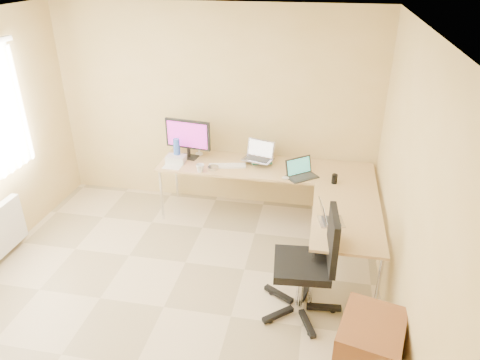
% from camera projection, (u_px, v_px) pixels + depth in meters
% --- Properties ---
extents(floor, '(4.50, 4.50, 0.00)m').
position_uv_depth(floor, '(164.00, 307.00, 4.37)').
color(floor, '#C8B48F').
rests_on(floor, ground).
extents(ceiling, '(4.50, 4.50, 0.00)m').
position_uv_depth(ceiling, '(136.00, 30.00, 3.19)').
color(ceiling, white).
rests_on(ceiling, ground).
extents(wall_back, '(4.50, 0.00, 4.50)m').
position_uv_depth(wall_back, '(215.00, 109.00, 5.74)').
color(wall_back, tan).
rests_on(wall_back, ground).
extents(wall_right, '(0.00, 4.50, 4.50)m').
position_uv_depth(wall_right, '(411.00, 215.00, 3.42)').
color(wall_right, tan).
rests_on(wall_right, ground).
extents(desk_main, '(2.65, 0.70, 0.73)m').
position_uv_depth(desk_main, '(264.00, 192.00, 5.70)').
color(desk_main, tan).
rests_on(desk_main, ground).
extents(desk_return, '(0.70, 1.30, 0.73)m').
position_uv_depth(desk_return, '(343.00, 246.00, 4.66)').
color(desk_return, tan).
rests_on(desk_return, ground).
extents(monitor, '(0.62, 0.28, 0.52)m').
position_uv_depth(monitor, '(188.00, 139.00, 5.66)').
color(monitor, black).
rests_on(monitor, desk_main).
extents(book_stack, '(0.34, 0.39, 0.06)m').
position_uv_depth(book_stack, '(260.00, 157.00, 5.71)').
color(book_stack, '#307E69').
rests_on(book_stack, desk_main).
extents(laptop_center, '(0.42, 0.36, 0.23)m').
position_uv_depth(laptop_center, '(258.00, 151.00, 5.52)').
color(laptop_center, '#9B98B2').
rests_on(laptop_center, desk_main).
extents(laptop_black, '(0.43, 0.42, 0.22)m').
position_uv_depth(laptop_black, '(303.00, 169.00, 5.21)').
color(laptop_black, black).
rests_on(laptop_black, desk_main).
extents(keyboard, '(0.47, 0.23, 0.02)m').
position_uv_depth(keyboard, '(227.00, 166.00, 5.52)').
color(keyboard, white).
rests_on(keyboard, desk_main).
extents(mouse, '(0.09, 0.06, 0.03)m').
position_uv_depth(mouse, '(285.00, 178.00, 5.22)').
color(mouse, silver).
rests_on(mouse, desk_main).
extents(mug, '(0.11, 0.11, 0.10)m').
position_uv_depth(mug, '(200.00, 168.00, 5.38)').
color(mug, silver).
rests_on(mug, desk_main).
extents(cd_stack, '(0.17, 0.17, 0.03)m').
position_uv_depth(cd_stack, '(213.00, 168.00, 5.46)').
color(cd_stack, silver).
rests_on(cd_stack, desk_main).
extents(water_bottle, '(0.09, 0.09, 0.29)m').
position_uv_depth(water_bottle, '(177.00, 150.00, 5.63)').
color(water_bottle, blue).
rests_on(water_bottle, desk_main).
extents(papers, '(0.23, 0.32, 0.01)m').
position_uv_depth(papers, '(175.00, 164.00, 5.59)').
color(papers, white).
rests_on(papers, desk_main).
extents(white_box, '(0.24, 0.17, 0.09)m').
position_uv_depth(white_box, '(176.00, 159.00, 5.63)').
color(white_box, silver).
rests_on(white_box, desk_main).
extents(desk_fan, '(0.23, 0.23, 0.28)m').
position_uv_depth(desk_fan, '(199.00, 145.00, 5.80)').
color(desk_fan, white).
rests_on(desk_fan, desk_main).
extents(black_cup, '(0.08, 0.08, 0.11)m').
position_uv_depth(black_cup, '(334.00, 179.00, 5.11)').
color(black_cup, black).
rests_on(black_cup, desk_main).
extents(laptop_return, '(0.32, 0.28, 0.19)m').
position_uv_depth(laptop_return, '(332.00, 214.00, 4.34)').
color(laptop_return, '#B1AFBD').
rests_on(laptop_return, desk_return).
extents(office_chair, '(0.72, 0.72, 1.10)m').
position_uv_depth(office_chair, '(302.00, 268.00, 4.12)').
color(office_chair, black).
rests_on(office_chair, ground).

